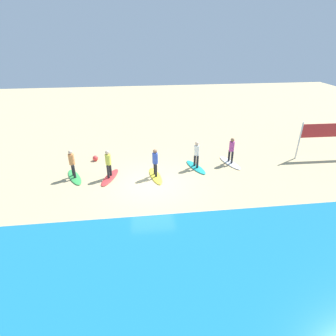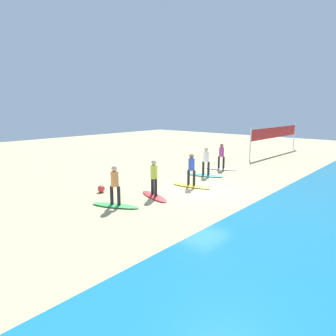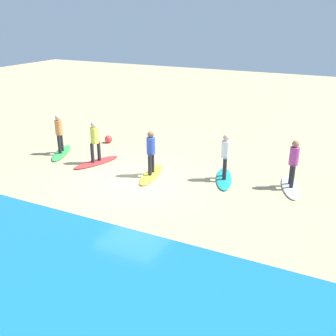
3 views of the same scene
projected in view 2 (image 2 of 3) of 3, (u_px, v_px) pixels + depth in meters
The scene contains 13 objects.
ground_plane at pixel (200, 190), 15.18m from camera, with size 60.00×60.00×0.00m, color tan.
surfboard_white at pixel (221, 169), 20.26m from camera, with size 2.10×0.56×0.09m, color white.
surfer_white at pixel (221, 154), 20.07m from camera, with size 0.32×0.45×1.64m.
surfboard_teal at pixel (206, 175), 18.33m from camera, with size 2.10×0.56×0.09m, color teal.
surfer_teal at pixel (206, 159), 18.13m from camera, with size 0.32×0.44×1.64m.
surfboard_yellow at pixel (191, 186), 15.88m from camera, with size 2.10×0.56×0.09m, color yellow.
surfer_yellow at pixel (191, 167), 15.69m from camera, with size 0.32×0.46×1.64m.
surfboard_red at pixel (154, 196), 14.04m from camera, with size 2.10×0.56×0.09m, color red.
surfer_red at pixel (154, 175), 13.85m from camera, with size 0.32×0.44×1.64m.
surfboard_green at pixel (116, 205), 12.70m from camera, with size 2.10×0.56×0.09m, color green.
surfer_green at pixel (115, 182), 12.51m from camera, with size 0.32×0.43×1.64m.
volleyball_net at pixel (275, 134), 26.72m from camera, with size 9.10×0.32×2.50m.
beach_ball at pixel (101, 189), 14.79m from camera, with size 0.35×0.35×0.35m, color #E53838.
Camera 2 is at (12.14, 8.40, 4.04)m, focal length 32.81 mm.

